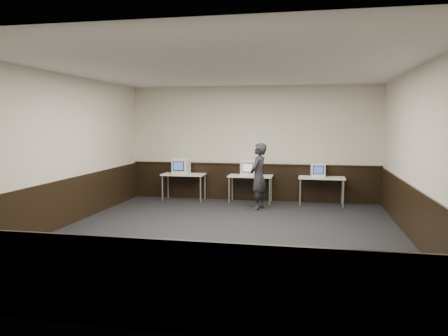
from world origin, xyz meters
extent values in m
plane|color=black|center=(0.00, 0.00, 0.00)|extent=(8.00, 8.00, 0.00)
plane|color=white|center=(0.00, 0.00, 3.20)|extent=(8.00, 8.00, 0.00)
plane|color=beige|center=(0.00, 4.00, 1.60)|extent=(7.00, 0.00, 7.00)
plane|color=beige|center=(0.00, -4.00, 1.60)|extent=(7.00, 0.00, 7.00)
plane|color=beige|center=(-3.50, 0.00, 1.60)|extent=(0.00, 8.00, 8.00)
plane|color=beige|center=(3.50, 0.00, 1.60)|extent=(0.00, 8.00, 8.00)
cube|color=black|center=(0.00, 3.98, 0.50)|extent=(6.98, 0.04, 1.00)
cube|color=black|center=(0.00, -3.98, 0.50)|extent=(6.98, 0.04, 1.00)
cube|color=black|center=(-3.48, 0.00, 0.50)|extent=(0.04, 7.98, 1.00)
cube|color=black|center=(3.48, 0.00, 0.50)|extent=(0.04, 7.98, 1.00)
cube|color=black|center=(0.00, 3.96, 1.02)|extent=(6.98, 0.06, 0.04)
cube|color=silver|center=(-1.90, 3.60, 0.73)|extent=(1.20, 0.60, 0.04)
cylinder|color=#999999|center=(-2.45, 3.35, 0.35)|extent=(0.04, 0.04, 0.71)
cylinder|color=#999999|center=(-1.35, 3.35, 0.35)|extent=(0.04, 0.04, 0.71)
cylinder|color=#999999|center=(-2.45, 3.85, 0.35)|extent=(0.04, 0.04, 0.71)
cylinder|color=#999999|center=(-1.35, 3.85, 0.35)|extent=(0.04, 0.04, 0.71)
cube|color=silver|center=(0.00, 3.60, 0.73)|extent=(1.20, 0.60, 0.04)
cylinder|color=#999999|center=(-0.55, 3.35, 0.35)|extent=(0.04, 0.04, 0.71)
cylinder|color=#999999|center=(0.55, 3.35, 0.35)|extent=(0.04, 0.04, 0.71)
cylinder|color=#999999|center=(-0.55, 3.85, 0.35)|extent=(0.04, 0.04, 0.71)
cylinder|color=#999999|center=(0.55, 3.85, 0.35)|extent=(0.04, 0.04, 0.71)
cube|color=silver|center=(1.90, 3.60, 0.73)|extent=(1.20, 0.60, 0.04)
cylinder|color=#999999|center=(1.35, 3.35, 0.35)|extent=(0.04, 0.04, 0.71)
cylinder|color=#999999|center=(2.45, 3.35, 0.35)|extent=(0.04, 0.04, 0.71)
cylinder|color=#999999|center=(1.35, 3.85, 0.35)|extent=(0.04, 0.04, 0.71)
cylinder|color=#999999|center=(2.45, 3.85, 0.35)|extent=(0.04, 0.04, 0.71)
cube|color=white|center=(-1.97, 3.58, 0.97)|extent=(0.45, 0.47, 0.43)
cube|color=black|center=(-1.98, 3.36, 0.99)|extent=(0.32, 0.03, 0.26)
cube|color=#3A5CAC|center=(-1.98, 3.34, 0.99)|extent=(0.28, 0.02, 0.22)
cube|color=white|center=(-0.04, 3.62, 0.96)|extent=(0.46, 0.48, 0.42)
cube|color=black|center=(-0.06, 3.40, 0.98)|extent=(0.31, 0.05, 0.25)
cube|color=#ADBDA6|center=(-0.06, 3.39, 0.98)|extent=(0.27, 0.03, 0.21)
cube|color=white|center=(1.80, 3.62, 0.93)|extent=(0.39, 0.41, 0.37)
cube|color=black|center=(1.81, 3.42, 0.95)|extent=(0.28, 0.03, 0.22)
cube|color=#363B9F|center=(1.81, 3.41, 0.95)|extent=(0.24, 0.02, 0.18)
imported|color=#222327|center=(0.33, 2.70, 0.84)|extent=(0.53, 0.69, 1.68)
camera|label=1|loc=(1.60, -8.15, 2.20)|focal=35.00mm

